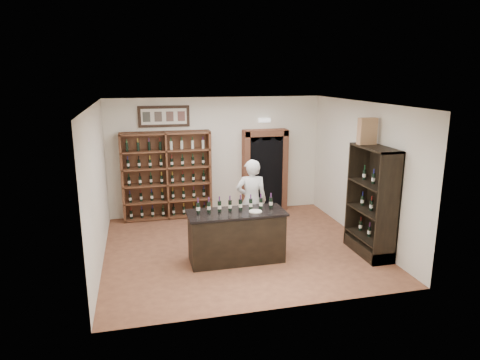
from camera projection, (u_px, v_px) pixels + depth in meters
name	position (u px, v px, depth m)	size (l,w,h in m)	color
floor	(239.00, 247.00, 9.02)	(5.50, 5.50, 0.00)	#91593A
ceiling	(239.00, 104.00, 8.30)	(5.50, 5.50, 0.00)	white
wall_back	(217.00, 156.00, 11.02)	(5.50, 0.04, 3.00)	silver
wall_left	(97.00, 187.00, 8.03)	(0.04, 5.00, 3.00)	silver
wall_right	(362.00, 171.00, 9.29)	(0.04, 5.00, 3.00)	silver
wine_shelf	(167.00, 175.00, 10.66)	(2.20, 0.38, 2.20)	brown
framed_picture	(164.00, 116.00, 10.44)	(1.25, 0.04, 0.52)	black
arched_doorway	(265.00, 169.00, 11.23)	(1.17, 0.35, 2.17)	black
emergency_light	(264.00, 120.00, 11.01)	(0.30, 0.10, 0.10)	white
tasting_counter	(236.00, 237.00, 8.29)	(1.88, 0.78, 1.00)	black
counter_bottle_0	(198.00, 208.00, 8.07)	(0.07, 0.07, 0.30)	black
counter_bottle_1	(209.00, 207.00, 8.11)	(0.07, 0.07, 0.30)	black
counter_bottle_2	(220.00, 206.00, 8.16)	(0.07, 0.07, 0.30)	black
counter_bottle_3	(230.00, 205.00, 8.21)	(0.07, 0.07, 0.30)	black
counter_bottle_4	(240.00, 205.00, 8.25)	(0.07, 0.07, 0.30)	black
counter_bottle_5	(251.00, 204.00, 8.30)	(0.07, 0.07, 0.30)	black
counter_bottle_6	(261.00, 203.00, 8.35)	(0.07, 0.07, 0.30)	black
counter_bottle_7	(271.00, 202.00, 8.39)	(0.07, 0.07, 0.30)	black
side_cabinet	(372.00, 218.00, 8.57)	(0.48, 1.20, 2.20)	black
shopkeeper	(251.00, 201.00, 9.16)	(0.67, 0.44, 1.83)	silver
plate	(255.00, 211.00, 8.16)	(0.25, 0.25, 0.02)	beige
wine_crate	(367.00, 131.00, 8.44)	(0.37, 0.15, 0.52)	#A38156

